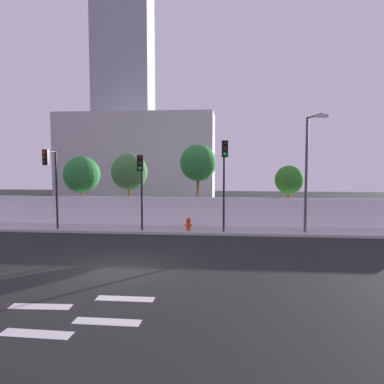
# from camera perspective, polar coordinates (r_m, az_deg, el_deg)

# --- Properties ---
(ground_plane) EXTENTS (80.00, 80.00, 0.00)m
(ground_plane) POSITION_cam_1_polar(r_m,az_deg,el_deg) (15.65, -11.01, -11.15)
(ground_plane) COLOR black
(sidewalk) EXTENTS (36.00, 2.40, 0.15)m
(sidewalk) POSITION_cam_1_polar(r_m,az_deg,el_deg) (23.41, -5.33, -5.62)
(sidewalk) COLOR #B0B0B0
(sidewalk) RESTS_ON ground
(perimeter_wall) EXTENTS (36.00, 0.18, 1.80)m
(perimeter_wall) POSITION_cam_1_polar(r_m,az_deg,el_deg) (24.52, -4.79, -2.85)
(perimeter_wall) COLOR white
(perimeter_wall) RESTS_ON sidewalk
(crosswalk_marking) EXTENTS (4.10, 3.02, 0.01)m
(crosswalk_marking) POSITION_cam_1_polar(r_m,az_deg,el_deg) (11.52, -16.56, -17.09)
(crosswalk_marking) COLOR silver
(crosswalk_marking) RESTS_ON ground
(traffic_light_left) EXTENTS (0.35, 1.56, 5.20)m
(traffic_light_left) POSITION_cam_1_polar(r_m,az_deg,el_deg) (21.32, 4.87, 3.77)
(traffic_light_left) COLOR black
(traffic_light_left) RESTS_ON sidewalk
(traffic_light_center) EXTENTS (0.37, 1.25, 4.76)m
(traffic_light_center) POSITION_cam_1_polar(r_m,az_deg,el_deg) (23.82, -20.38, 2.84)
(traffic_light_center) COLOR black
(traffic_light_center) RESTS_ON sidewalk
(traffic_light_right) EXTENTS (0.42, 1.39, 4.43)m
(traffic_light_right) POSITION_cam_1_polar(r_m,az_deg,el_deg) (21.94, -7.67, 2.38)
(traffic_light_right) COLOR black
(traffic_light_right) RESTS_ON sidewalk
(street_lamp_curbside) EXTENTS (0.73, 2.12, 6.56)m
(street_lamp_curbside) POSITION_cam_1_polar(r_m,az_deg,el_deg) (22.36, 17.03, 4.00)
(street_lamp_curbside) COLOR #4C4C51
(street_lamp_curbside) RESTS_ON sidewalk
(fire_hydrant) EXTENTS (0.44, 0.26, 0.76)m
(fire_hydrant) POSITION_cam_1_polar(r_m,az_deg,el_deg) (22.54, -0.54, -4.76)
(fire_hydrant) COLOR red
(fire_hydrant) RESTS_ON sidewalk
(roadside_tree_leftmost) EXTENTS (2.48, 2.48, 4.58)m
(roadside_tree_leftmost) POSITION_cam_1_polar(r_m,az_deg,el_deg) (26.85, -16.17, 2.50)
(roadside_tree_leftmost) COLOR brown
(roadside_tree_leftmost) RESTS_ON ground
(roadside_tree_midleft) EXTENTS (2.44, 2.44, 4.75)m
(roadside_tree_midleft) POSITION_cam_1_polar(r_m,az_deg,el_deg) (25.82, -9.37, 2.96)
(roadside_tree_midleft) COLOR brown
(roadside_tree_midleft) RESTS_ON ground
(roadside_tree_midright) EXTENTS (2.40, 2.40, 5.34)m
(roadside_tree_midright) POSITION_cam_1_polar(r_m,az_deg,el_deg) (25.04, 0.92, 4.35)
(roadside_tree_midright) COLOR brown
(roadside_tree_midright) RESTS_ON ground
(roadside_tree_rightmost) EXTENTS (1.85, 1.85, 3.97)m
(roadside_tree_rightmost) POSITION_cam_1_polar(r_m,az_deg,el_deg) (25.30, 14.33, 1.72)
(roadside_tree_rightmost) COLOR brown
(roadside_tree_rightmost) RESTS_ON ground
(low_building_distant) EXTENTS (15.33, 6.00, 8.90)m
(low_building_distant) POSITION_cam_1_polar(r_m,az_deg,el_deg) (39.00, -8.10, 4.89)
(low_building_distant) COLOR #B0B0B0
(low_building_distant) RESTS_ON ground
(tower_on_skyline) EXTENTS (7.38, 5.00, 28.85)m
(tower_on_skyline) POSITION_cam_1_polar(r_m,az_deg,el_deg) (52.77, -10.18, 15.69)
(tower_on_skyline) COLOR gray
(tower_on_skyline) RESTS_ON ground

